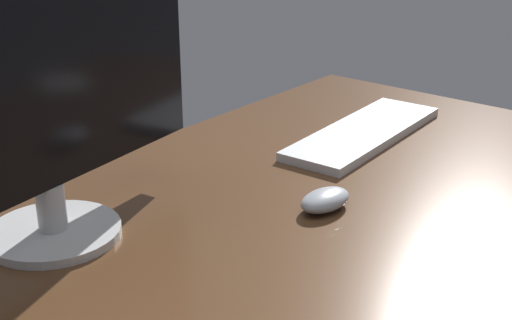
% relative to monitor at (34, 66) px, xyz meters
% --- Properties ---
extents(desk, '(1.40, 0.84, 0.02)m').
position_rel_monitor_xyz_m(desk, '(0.32, -0.23, -0.27)').
color(desk, '#4C301C').
rests_on(desk, ground).
extents(monitor, '(0.59, 0.20, 0.47)m').
position_rel_monitor_xyz_m(monitor, '(0.00, 0.00, 0.00)').
color(monitor, '#B9B9B9').
rests_on(monitor, desk).
extents(keyboard, '(0.44, 0.16, 0.02)m').
position_rel_monitor_xyz_m(keyboard, '(0.66, -0.13, -0.25)').
color(keyboard, silver).
rests_on(keyboard, desk).
extents(computer_mouse, '(0.10, 0.07, 0.03)m').
position_rel_monitor_xyz_m(computer_mouse, '(0.33, -0.26, -0.24)').
color(computer_mouse, '#999EA5').
rests_on(computer_mouse, desk).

